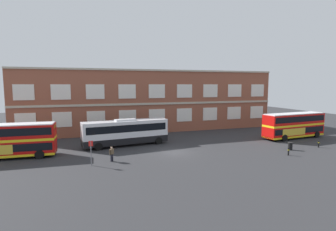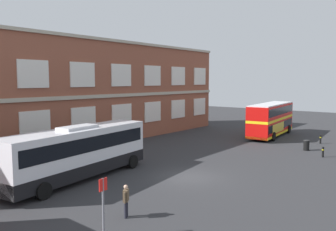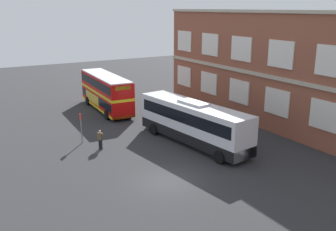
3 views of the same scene
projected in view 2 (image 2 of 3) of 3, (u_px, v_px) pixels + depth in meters
ground_plane at (168, 173)px, 26.34m from camera, size 120.00×120.00×0.00m
brick_terminal_building at (59, 94)px, 36.91m from camera, size 47.37×8.19×11.31m
double_decker_middle at (271, 119)px, 43.24m from camera, size 11.20×3.65×4.07m
touring_coach at (78, 153)px, 24.35m from camera, size 12.22×4.06×3.80m
waiting_passenger at (126, 200)px, 17.67m from camera, size 0.59×0.43×1.70m
bus_stand_flag at (103, 202)px, 15.30m from camera, size 0.44×0.10×2.70m
station_litter_bin at (306, 145)px, 34.61m from camera, size 0.60×0.60×1.03m
safety_bollard_west at (320, 139)px, 38.32m from camera, size 0.19×0.19×0.95m
safety_bollard_east at (323, 152)px, 31.56m from camera, size 0.19×0.19×0.95m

